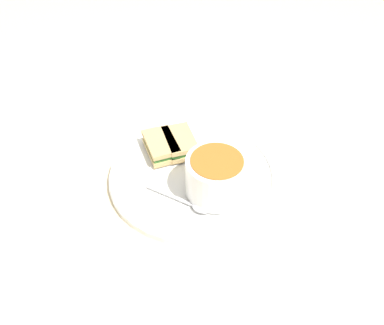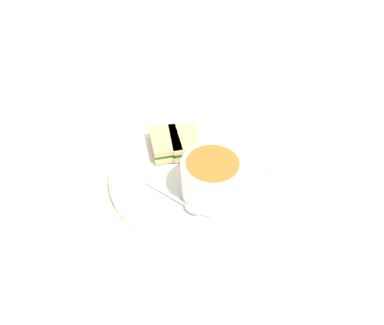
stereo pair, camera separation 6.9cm
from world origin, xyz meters
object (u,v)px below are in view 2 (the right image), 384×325
Objects in this scene: soup_bowl at (213,178)px; sandwich_half_near at (184,142)px; sandwich_half_far at (165,143)px; spoon at (189,205)px.

sandwich_half_near is (-0.13, 0.02, -0.02)m from soup_bowl.
spoon is at bearing -13.82° from sandwich_half_far.
sandwich_half_far is at bearing -174.14° from soup_bowl.
spoon is 1.23× the size of sandwich_half_near.
sandwich_half_near and sandwich_half_far have the same top height.
soup_bowl is 0.15m from sandwich_half_far.
soup_bowl is 0.13m from sandwich_half_near.
soup_bowl is 0.87× the size of spoon.
sandwich_half_far is at bearing 143.57° from spoon.
sandwich_half_far is (-0.15, 0.04, 0.01)m from spoon.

